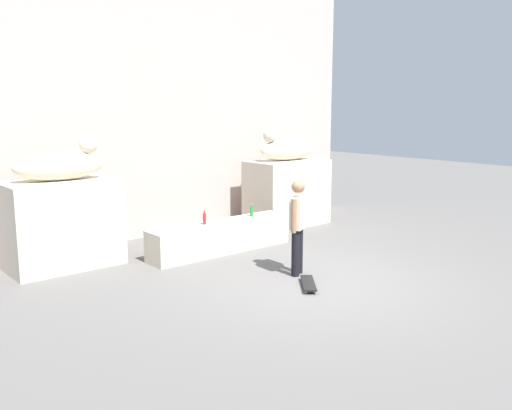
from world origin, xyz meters
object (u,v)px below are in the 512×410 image
Objects in this scene: skater at (298,223)px; bottle_green at (252,211)px; bottle_red at (204,218)px; skateboard at (308,283)px; statue_reclining_right at (286,149)px; statue_reclining_left at (61,165)px.

bottle_green is at bearing -137.48° from skater.
bottle_red is (-0.47, 2.12, -0.19)m from skater.
bottle_red reaches higher than skateboard.
statue_reclining_right is at bearing -178.88° from skateboard.
bottle_red is (-0.13, 2.73, 0.67)m from skateboard.
skateboard is 2.57× the size of bottle_red.
skater reaches higher than bottle_red.
statue_reclining_left is 5.99× the size of bottle_green.
skateboard is 3.01m from bottle_green.
statue_reclining_right is 5.96× the size of bottle_green.
skateboard is at bearing 32.80° from skater.
statue_reclining_right is 5.67× the size of bottle_red.
statue_reclining_right is (5.55, 0.01, 0.00)m from statue_reclining_left.
statue_reclining_left is 2.84m from bottle_red.
skateboard is (2.53, -3.74, -1.81)m from statue_reclining_left.
bottle_red is 1.05× the size of bottle_green.
bottle_red reaches higher than bottle_green.
bottle_green is (1.21, 0.01, -0.01)m from bottle_red.
statue_reclining_left reaches higher than bottle_green.
statue_reclining_right is at bearing 17.80° from bottle_red.
bottle_red is 1.21m from bottle_green.
skater is at bearing -42.54° from statue_reclining_left.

